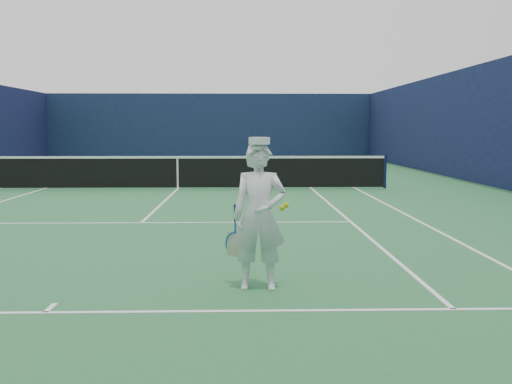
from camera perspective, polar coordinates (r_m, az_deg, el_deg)
The scene contains 5 objects.
ground at distance 17.66m, azimuth -7.82°, elevation 0.32°, with size 80.00×80.00×0.00m, color #266637.
court_markings at distance 17.66m, azimuth -7.82°, elevation 0.33°, with size 11.03×23.83×0.01m.
windscreen_fence at distance 17.56m, azimuth -7.92°, elevation 6.82°, with size 20.12×36.12×4.00m.
tennis_net at distance 17.61m, azimuth -7.85°, elevation 2.11°, with size 12.88×0.09×1.07m.
tennis_player at distance 6.49m, azimuth 0.32°, elevation -2.38°, with size 0.76×0.49×1.74m.
Camera 1 is at (1.97, -17.45, 1.83)m, focal length 40.00 mm.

